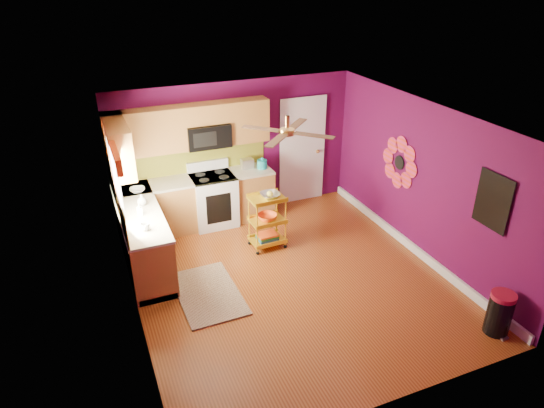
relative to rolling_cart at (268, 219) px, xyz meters
name	(u,v)px	position (x,y,z in m)	size (l,w,h in m)	color
ground	(290,280)	(-0.05, -1.03, -0.53)	(5.00, 5.00, 0.00)	maroon
room_envelope	(294,181)	(-0.02, -1.03, 1.11)	(4.54, 5.04, 2.52)	#51093C
lower_cabinets	(174,218)	(-1.39, 0.78, -0.09)	(2.81, 2.31, 0.94)	brown
electric_range	(214,199)	(-0.60, 1.14, -0.04)	(0.76, 0.66, 1.13)	white
upper_cabinetry	(168,134)	(-1.29, 1.14, 1.27)	(2.80, 2.30, 1.26)	brown
left_window	(115,171)	(-2.26, 0.02, 1.21)	(0.08, 1.35, 1.08)	white
panel_door	(302,152)	(1.30, 1.44, 0.50)	(0.95, 0.11, 2.15)	white
right_wall_art	(438,178)	(2.18, -1.37, 0.92)	(0.04, 2.74, 1.04)	black
ceiling_fan	(287,131)	(-0.05, -0.83, 1.76)	(1.01, 1.01, 0.26)	#BF8C3F
shag_rug	(208,293)	(-1.30, -0.89, -0.51)	(0.85, 1.39, 0.02)	#331C11
rolling_cart	(268,219)	(0.00, 0.00, 0.00)	(0.58, 0.43, 1.02)	gold
trash_can	(499,313)	(1.95, -3.11, -0.23)	(0.33, 0.35, 0.60)	black
teal_kettle	(262,164)	(0.35, 1.14, 0.50)	(0.18, 0.18, 0.21)	teal
toaster	(247,164)	(0.10, 1.25, 0.50)	(0.22, 0.15, 0.18)	beige
soap_bottle_a	(139,210)	(-2.00, 0.13, 0.50)	(0.08, 0.08, 0.18)	#EA3F72
soap_bottle_b	(142,200)	(-1.92, 0.45, 0.51)	(0.14, 0.14, 0.18)	white
counter_dish	(137,190)	(-1.91, 0.98, 0.44)	(0.25, 0.25, 0.06)	white
counter_cup	(145,227)	(-2.01, -0.37, 0.47)	(0.13, 0.13, 0.10)	white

